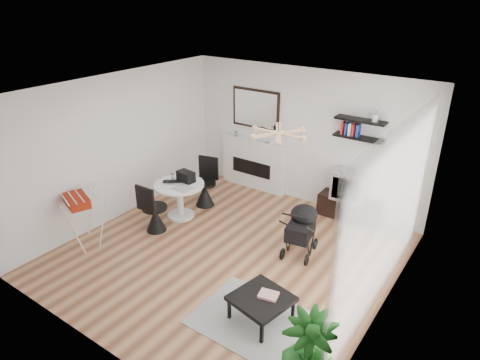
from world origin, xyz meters
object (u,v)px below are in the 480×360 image
Objects in this scene: tv_console at (349,208)px; potted_plant at (308,355)px; drying_rack at (83,218)px; fireplace at (253,158)px; stroller at (301,231)px; crt_tv at (351,185)px; dining_table at (180,195)px; coffee_table at (261,299)px.

potted_plant reaches higher than tv_console.
tv_console is 1.20× the size of drying_rack.
fireplace is 2.38× the size of stroller.
potted_plant is (1.09, -3.91, 0.30)m from tv_console.
crt_tv is at bearing 105.79° from potted_plant.
stroller is (2.44, 0.25, -0.07)m from dining_table.
drying_rack is (-3.33, -3.42, -0.19)m from crt_tv.
coffee_table is at bearing -87.93° from crt_tv.
stroller reaches higher than tv_console.
fireplace reaches higher than crt_tv.
crt_tv is at bearing 33.93° from dining_table.
tv_console is (2.26, -0.13, -0.47)m from fireplace.
fireplace is 2.25m from crt_tv.
crt_tv is 0.64× the size of dining_table.
drying_rack reaches higher than coffee_table.
dining_table is at bearing 150.47° from potted_plant.
tv_console is at bearing 105.62° from potted_plant.
tv_console is at bearing 66.07° from drying_rack.
potted_plant reaches higher than coffee_table.
fireplace is at bearing 93.44° from drying_rack.
drying_rack is 4.46m from potted_plant.
tv_console is 1.56m from stroller.
fireplace is 2.31m from tv_console.
coffee_table is at bearing 146.41° from potted_plant.
fireplace reaches higher than stroller.
fireplace is 3.57× the size of crt_tv.
stroller is at bearing -98.08° from tv_console.
dining_table reaches higher than coffee_table.
tv_console is 1.39× the size of coffee_table.
drying_rack is at bearing -106.88° from fireplace.
coffee_table is 0.79× the size of potted_plant.
drying_rack is at bearing -159.48° from stroller.
fireplace is 2.65m from stroller.
drying_rack reaches higher than dining_table.
potted_plant is at bearing 14.08° from drying_rack.
stroller is 2.71m from potted_plant.
stroller is at bearing 118.91° from potted_plant.
drying_rack is at bearing -112.44° from dining_table.
stroller is (3.12, 1.89, -0.11)m from drying_rack.
potted_plant is at bearing -29.53° from dining_table.
stroller reaches higher than coffee_table.
coffee_table is (0.11, -3.25, 0.11)m from tv_console.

